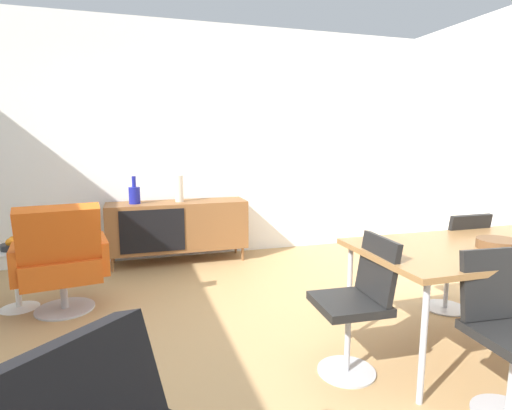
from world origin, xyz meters
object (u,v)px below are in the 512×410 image
object	(u,v)px
dining_table	(477,252)
dining_chair_back_right	(454,258)
dining_chair_front_left	(507,327)
vase_cobalt	(134,194)
dining_chair_near_window	(358,300)
wooden_bowl_on_table	(498,244)
vase_sculptural_dark	(179,189)
side_table_round	(16,272)
fruit_bowl	(14,245)
lounge_chair_red	(61,259)
sideboard	(178,225)

from	to	relation	value
dining_table	dining_chair_back_right	xyz separation A→B (m)	(0.35, 0.56, -0.23)
dining_chair_back_right	dining_chair_front_left	bearing A→B (deg)	-121.88
vase_cobalt	dining_chair_near_window	world-z (taller)	vase_cobalt
dining_table	wooden_bowl_on_table	distance (m)	0.14
vase_sculptural_dark	side_table_round	world-z (taller)	vase_sculptural_dark
dining_table	wooden_bowl_on_table	size ratio (longest dim) A/B	6.15
vase_cobalt	fruit_bowl	bearing A→B (deg)	-136.00
dining_table	lounge_chair_red	size ratio (longest dim) A/B	1.69
sideboard	fruit_bowl	xyz separation A→B (m)	(-1.47, -0.96, 0.12)
vase_sculptural_dark	dining_chair_near_window	world-z (taller)	vase_sculptural_dark
vase_cobalt	wooden_bowl_on_table	distance (m)	3.55
dining_chair_near_window	lounge_chair_red	bearing A→B (deg)	141.57
wooden_bowl_on_table	dining_chair_back_right	world-z (taller)	dining_chair_back_right
lounge_chair_red	vase_cobalt	bearing A→B (deg)	62.89
sideboard	side_table_round	xyz separation A→B (m)	(-1.47, -0.96, -0.12)
wooden_bowl_on_table	side_table_round	size ratio (longest dim) A/B	0.50
vase_sculptural_dark	lounge_chair_red	world-z (taller)	vase_sculptural_dark
vase_sculptural_dark	dining_table	distance (m)	3.15
wooden_bowl_on_table	lounge_chair_red	xyz separation A→B (m)	(-2.83, 1.58, -0.30)
sideboard	dining_table	distance (m)	3.17
vase_sculptural_dark	fruit_bowl	distance (m)	1.81
vase_sculptural_dark	side_table_round	bearing A→B (deg)	-147.27
vase_sculptural_dark	fruit_bowl	bearing A→B (deg)	-147.24
dining_table	dining_chair_back_right	distance (m)	0.70
dining_table	lounge_chair_red	bearing A→B (deg)	151.77
vase_sculptural_dark	lounge_chair_red	size ratio (longest dim) A/B	0.33
dining_chair_near_window	dining_chair_front_left	world-z (taller)	same
sideboard	dining_chair_near_window	world-z (taller)	dining_chair_near_window
wooden_bowl_on_table	sideboard	bearing A→B (deg)	122.37
lounge_chair_red	sideboard	bearing A→B (deg)	47.71
dining_chair_back_right	side_table_round	world-z (taller)	dining_chair_back_right
vase_cobalt	side_table_round	distance (m)	1.48
vase_sculptural_dark	dining_chair_front_left	xyz separation A→B (m)	(1.31, -3.23, -0.40)
dining_chair_near_window	side_table_round	world-z (taller)	dining_chair_near_window
vase_sculptural_dark	lounge_chair_red	xyz separation A→B (m)	(-1.11, -1.19, -0.41)
dining_chair_near_window	side_table_round	xyz separation A→B (m)	(-2.27, 1.71, -0.15)
vase_cobalt	lounge_chair_red	distance (m)	1.38
vase_sculptural_dark	lounge_chair_red	distance (m)	1.67
dining_table	dining_chair_back_right	size ratio (longest dim) A/B	1.87
sideboard	dining_chair_back_right	bearing A→B (deg)	-45.99
dining_chair_front_left	fruit_bowl	xyz separation A→B (m)	(-2.81, 2.26, 0.09)
side_table_round	fruit_bowl	distance (m)	0.24
dining_chair_front_left	lounge_chair_red	size ratio (longest dim) A/B	0.90
fruit_bowl	vase_sculptural_dark	bearing A→B (deg)	32.76
vase_cobalt	dining_chair_back_right	world-z (taller)	vase_cobalt
dining_table	vase_sculptural_dark	bearing A→B (deg)	121.82
vase_sculptural_dark	vase_cobalt	bearing A→B (deg)	180.00
vase_cobalt	fruit_bowl	distance (m)	1.41
lounge_chair_red	side_table_round	bearing A→B (deg)	150.53
dining_table	fruit_bowl	xyz separation A→B (m)	(-3.15, 1.70, -0.14)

